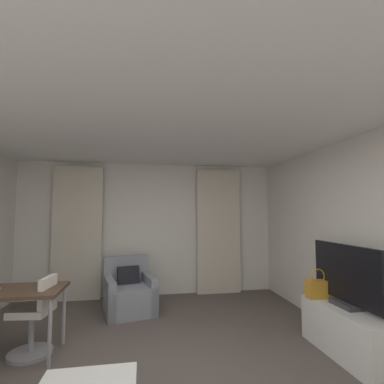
# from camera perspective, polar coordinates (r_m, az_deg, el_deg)

# --- Properties ---
(wall_window) EXTENTS (5.12, 0.06, 2.60)m
(wall_window) POSITION_cam_1_polar(r_m,az_deg,el_deg) (5.76, -8.36, -7.36)
(wall_window) COLOR silver
(wall_window) RESTS_ON ground
(ceiling) EXTENTS (5.12, 6.12, 0.06)m
(ceiling) POSITION_cam_1_polar(r_m,az_deg,el_deg) (2.90, -6.50, 15.99)
(ceiling) COLOR white
(ceiling) RESTS_ON wall_left
(curtain_left_panel) EXTENTS (0.90, 0.06, 2.50)m
(curtain_left_panel) POSITION_cam_1_polar(r_m,az_deg,el_deg) (5.77, -22.25, -7.60)
(curtain_left_panel) COLOR beige
(curtain_left_panel) RESTS_ON ground
(curtain_right_panel) EXTENTS (0.90, 0.06, 2.50)m
(curtain_right_panel) POSITION_cam_1_polar(r_m,az_deg,el_deg) (5.84, 5.42, -7.83)
(curtain_right_panel) COLOR beige
(curtain_right_panel) RESTS_ON ground
(armchair) EXTENTS (0.93, 0.98, 0.86)m
(armchair) POSITION_cam_1_polar(r_m,az_deg,el_deg) (5.05, -12.64, -19.46)
(armchair) COLOR gray
(armchair) RESTS_ON ground
(desk_chair) EXTENTS (0.48, 0.48, 0.88)m
(desk_chair) POSITION_cam_1_polar(r_m,az_deg,el_deg) (4.00, -29.18, -21.67)
(desk_chair) COLOR gray
(desk_chair) RESTS_ON ground
(tv_console) EXTENTS (0.50, 1.18, 0.54)m
(tv_console) POSITION_cam_1_polar(r_m,az_deg,el_deg) (4.00, 29.44, -23.56)
(tv_console) COLOR white
(tv_console) RESTS_ON ground
(tv_flatscreen) EXTENTS (0.20, 1.07, 0.72)m
(tv_flatscreen) POSITION_cam_1_polar(r_m,az_deg,el_deg) (3.87, 28.66, -14.86)
(tv_flatscreen) COLOR #333338
(tv_flatscreen) RESTS_ON tv_console
(handbag_primary) EXTENTS (0.30, 0.14, 0.37)m
(handbag_primary) POSITION_cam_1_polar(r_m,az_deg,el_deg) (4.15, 24.25, -17.37)
(handbag_primary) COLOR orange
(handbag_primary) RESTS_ON tv_console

